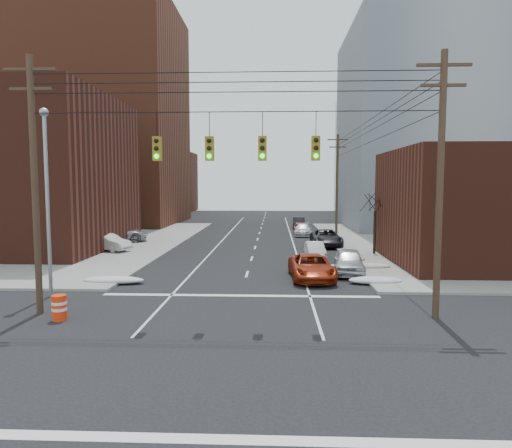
# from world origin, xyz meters

# --- Properties ---
(ground) EXTENTS (160.00, 160.00, 0.00)m
(ground) POSITION_xyz_m (0.00, 0.00, 0.00)
(ground) COLOR black
(ground) RESTS_ON ground
(building_brick_tall) EXTENTS (24.00, 20.00, 30.00)m
(building_brick_tall) POSITION_xyz_m (-24.00, 48.00, 15.00)
(building_brick_tall) COLOR brown
(building_brick_tall) RESTS_ON ground
(building_brick_far) EXTENTS (22.00, 18.00, 12.00)m
(building_brick_far) POSITION_xyz_m (-26.00, 74.00, 6.00)
(building_brick_far) COLOR #4E2117
(building_brick_far) RESTS_ON ground
(building_office) EXTENTS (22.00, 20.00, 25.00)m
(building_office) POSITION_xyz_m (22.00, 44.00, 12.50)
(building_office) COLOR gray
(building_office) RESTS_ON ground
(building_glass) EXTENTS (20.00, 18.00, 22.00)m
(building_glass) POSITION_xyz_m (24.00, 70.00, 11.00)
(building_glass) COLOR gray
(building_glass) RESTS_ON ground
(building_storefront) EXTENTS (16.00, 12.00, 8.00)m
(building_storefront) POSITION_xyz_m (18.00, 16.00, 4.00)
(building_storefront) COLOR #4E2117
(building_storefront) RESTS_ON ground
(utility_pole_left) EXTENTS (2.20, 0.28, 11.00)m
(utility_pole_left) POSITION_xyz_m (-8.50, 3.00, 5.78)
(utility_pole_left) COLOR #473323
(utility_pole_left) RESTS_ON ground
(utility_pole_right) EXTENTS (2.20, 0.28, 11.00)m
(utility_pole_right) POSITION_xyz_m (8.50, 3.00, 5.78)
(utility_pole_right) COLOR #473323
(utility_pole_right) RESTS_ON ground
(utility_pole_far) EXTENTS (2.20, 0.28, 11.00)m
(utility_pole_far) POSITION_xyz_m (8.50, 34.00, 5.78)
(utility_pole_far) COLOR #473323
(utility_pole_far) RESTS_ON ground
(traffic_signals) EXTENTS (17.00, 0.42, 2.02)m
(traffic_signals) POSITION_xyz_m (0.10, 2.97, 7.17)
(traffic_signals) COLOR black
(traffic_signals) RESTS_ON ground
(street_light) EXTENTS (0.44, 0.44, 9.32)m
(street_light) POSITION_xyz_m (-9.50, 6.00, 5.54)
(street_light) COLOR gray
(street_light) RESTS_ON ground
(bare_tree) EXTENTS (2.09, 2.20, 4.93)m
(bare_tree) POSITION_xyz_m (9.59, 20.00, 2.32)
(bare_tree) COLOR black
(bare_tree) RESTS_ON ground
(snow_nw) EXTENTS (3.50, 1.08, 0.42)m
(snow_nw) POSITION_xyz_m (-7.40, 9.00, 0.21)
(snow_nw) COLOR silver
(snow_nw) RESTS_ON ground
(snow_ne) EXTENTS (3.00, 1.08, 0.42)m
(snow_ne) POSITION_xyz_m (7.40, 9.50, 0.21)
(snow_ne) COLOR silver
(snow_ne) RESTS_ON ground
(snow_east_far) EXTENTS (4.00, 1.08, 0.42)m
(snow_east_far) POSITION_xyz_m (7.40, 14.00, 0.21)
(snow_east_far) COLOR silver
(snow_east_far) RESTS_ON ground
(red_pickup) EXTENTS (2.69, 5.37, 1.46)m
(red_pickup) POSITION_xyz_m (3.91, 10.68, 0.73)
(red_pickup) COLOR maroon
(red_pickup) RESTS_ON ground
(parked_car_a) EXTENTS (2.37, 4.78, 1.57)m
(parked_car_a) POSITION_xyz_m (6.40, 12.44, 0.78)
(parked_car_a) COLOR silver
(parked_car_a) RESTS_ON ground
(parked_car_b) EXTENTS (1.43, 3.76, 1.22)m
(parked_car_b) POSITION_xyz_m (4.80, 18.49, 0.61)
(parked_car_b) COLOR silver
(parked_car_b) RESTS_ON ground
(parked_car_c) EXTENTS (2.65, 5.51, 1.51)m
(parked_car_c) POSITION_xyz_m (6.40, 25.13, 0.76)
(parked_car_c) COLOR black
(parked_car_c) RESTS_ON ground
(parked_car_d) EXTENTS (2.09, 4.55, 1.29)m
(parked_car_d) POSITION_xyz_m (4.80, 33.50, 0.64)
(parked_car_d) COLOR silver
(parked_car_d) RESTS_ON ground
(parked_car_e) EXTENTS (1.90, 4.05, 1.34)m
(parked_car_e) POSITION_xyz_m (4.80, 35.25, 0.67)
(parked_car_e) COLOR maroon
(parked_car_e) RESTS_ON ground
(parked_car_f) EXTENTS (1.63, 4.32, 1.41)m
(parked_car_f) POSITION_xyz_m (4.80, 41.94, 0.70)
(parked_car_f) COLOR black
(parked_car_f) RESTS_ON ground
(lot_car_a) EXTENTS (4.41, 3.07, 1.38)m
(lot_car_a) POSITION_xyz_m (-12.02, 20.61, 0.84)
(lot_car_a) COLOR silver
(lot_car_a) RESTS_ON sidewalk_nw
(lot_car_b) EXTENTS (6.06, 4.20, 1.54)m
(lot_car_b) POSITION_xyz_m (-13.18, 26.45, 0.92)
(lot_car_b) COLOR #ABAAAF
(lot_car_b) RESTS_ON sidewalk_nw
(lot_car_c) EXTENTS (5.46, 2.57, 1.54)m
(lot_car_c) POSITION_xyz_m (-18.85, 23.08, 0.92)
(lot_car_c) COLOR black
(lot_car_c) RESTS_ON sidewalk_nw
(lot_car_d) EXTENTS (4.01, 2.08, 1.30)m
(lot_car_d) POSITION_xyz_m (-16.35, 23.57, 0.80)
(lot_car_d) COLOR #B4B4B9
(lot_car_d) RESTS_ON sidewalk_nw
(construction_barrel) EXTENTS (0.69, 0.69, 1.05)m
(construction_barrel) POSITION_xyz_m (-7.19, 2.07, 0.54)
(construction_barrel) COLOR #F5310C
(construction_barrel) RESTS_ON ground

